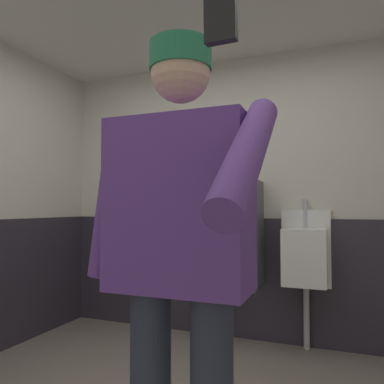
{
  "coord_description": "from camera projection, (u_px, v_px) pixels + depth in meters",
  "views": [
    {
      "loc": [
        0.86,
        -1.6,
        1.17
      ],
      "look_at": [
        0.19,
        0.14,
        1.25
      ],
      "focal_mm": 34.36,
      "sensor_mm": 36.0,
      "label": 1
    }
  ],
  "objects": [
    {
      "name": "wall_back",
      "position": [
        235.0,
        196.0,
        3.45
      ],
      "size": [
        4.02,
        0.12,
        2.56
      ],
      "primitive_type": "cube",
      "color": "beige",
      "rests_on": "ground_plane"
    },
    {
      "name": "wainscot_band_back",
      "position": [
        234.0,
        277.0,
        3.35
      ],
      "size": [
        3.42,
        0.03,
        1.07
      ],
      "primitive_type": "cube",
      "color": "#2D2833",
      "rests_on": "ground_plane"
    },
    {
      "name": "urinal_left",
      "position": [
        217.0,
        252.0,
        3.26
      ],
      "size": [
        0.4,
        0.34,
        1.24
      ],
      "color": "white",
      "rests_on": "ground_plane"
    },
    {
      "name": "urinal_middle",
      "position": [
        305.0,
        256.0,
        2.99
      ],
      "size": [
        0.4,
        0.34,
        1.24
      ],
      "color": "white",
      "rests_on": "ground_plane"
    },
    {
      "name": "privacy_divider_panel",
      "position": [
        257.0,
        234.0,
        3.07
      ],
      "size": [
        0.04,
        0.4,
        0.9
      ],
      "primitive_type": "cube",
      "color": "#4C4C51"
    },
    {
      "name": "person",
      "position": [
        179.0,
        252.0,
        1.22
      ],
      "size": [
        0.69,
        0.6,
        1.73
      ],
      "color": "#2D3342",
      "rests_on": "ground_plane"
    },
    {
      "name": "cell_phone",
      "position": [
        221.0,
        13.0,
        0.67
      ],
      "size": [
        0.06,
        0.03,
        0.11
      ],
      "primitive_type": "cube",
      "rotation": [
        0.03,
        0.0,
        -0.04
      ],
      "color": "black"
    },
    {
      "name": "soap_dispenser",
      "position": [
        154.0,
        199.0,
        3.64
      ],
      "size": [
        0.1,
        0.07,
        0.18
      ],
      "primitive_type": "cube",
      "color": "silver"
    }
  ]
}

